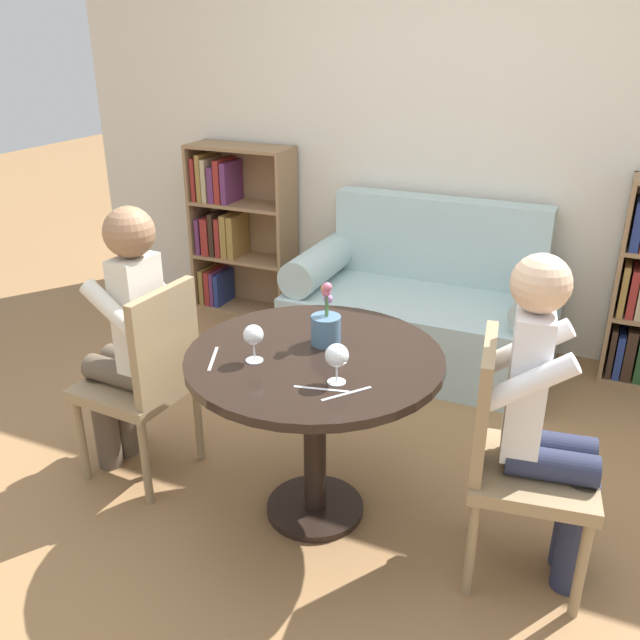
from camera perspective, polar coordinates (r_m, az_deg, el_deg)
ground_plane at (r=2.92m, az=-0.41°, el=-15.70°), size 16.00×16.00×0.00m
back_wall at (r=4.17m, az=11.29°, el=16.26°), size 5.20×0.05×2.70m
round_table at (r=2.59m, az=-0.45°, el=-5.62°), size 0.97×0.97×0.72m
couch at (r=4.03m, az=8.70°, el=0.86°), size 1.51×0.80×0.92m
bookshelf_left at (r=4.71m, az=-7.20°, el=7.75°), size 0.70×0.28×1.14m
chair_left at (r=2.95m, az=-14.33°, el=-4.54°), size 0.45×0.45×0.90m
chair_right at (r=2.47m, az=15.98°, el=-10.69°), size 0.48×0.48×0.90m
person_left at (r=2.95m, az=-15.90°, el=-1.42°), size 0.43×0.36×1.22m
person_right at (r=2.41m, az=18.57°, el=-8.00°), size 0.45×0.38×1.21m
wine_glass_left at (r=2.45m, az=-5.63°, el=-1.37°), size 0.07×0.07×0.14m
wine_glass_right at (r=2.29m, az=1.43°, el=-3.12°), size 0.08×0.08×0.14m
flower_vase at (r=2.58m, az=0.52°, el=-0.39°), size 0.12×0.12×0.25m
knife_left_setting at (r=2.52m, az=-8.99°, el=-3.23°), size 0.09×0.18×0.00m
fork_left_setting at (r=2.29m, az=0.11°, el=-5.84°), size 0.19×0.05×0.00m
knife_right_setting at (r=2.27m, az=2.25°, el=-6.22°), size 0.13×0.16×0.00m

